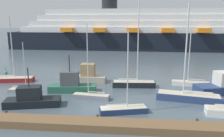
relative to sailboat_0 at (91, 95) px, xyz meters
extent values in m
plane|color=#4C5B66|center=(1.87, -2.99, -0.45)|extent=(600.00, 600.00, 0.00)
cube|color=brown|center=(1.87, -7.54, -0.10)|extent=(22.11, 1.86, 0.70)
cylinder|color=#423323|center=(-6.98, -6.51, -0.03)|extent=(0.24, 0.24, 0.84)
cylinder|color=#423323|center=(1.87, -6.51, -0.03)|extent=(0.24, 0.24, 0.84)
cylinder|color=#423323|center=(10.71, -6.51, -0.03)|extent=(0.24, 0.24, 0.84)
cube|color=gray|center=(0.01, 0.00, -0.18)|extent=(4.61, 1.53, 0.53)
cube|color=beige|center=(0.01, 0.00, 0.10)|extent=(4.42, 1.43, 0.04)
cylinder|color=silver|center=(-0.35, 0.04, 4.32)|extent=(0.11, 0.11, 8.47)
cylinder|color=silver|center=(0.66, -0.07, 0.43)|extent=(2.03, 0.32, 0.09)
cube|color=gray|center=(-9.37, 1.66, -0.25)|extent=(4.26, 1.39, 0.39)
cube|color=beige|center=(-9.37, 1.66, -0.04)|extent=(4.08, 1.29, 0.04)
cylinder|color=silver|center=(-9.04, 1.64, 3.08)|extent=(0.10, 0.10, 6.28)
cylinder|color=silver|center=(-9.98, 1.71, 0.29)|extent=(1.89, 0.21, 0.08)
cube|color=maroon|center=(-13.92, 6.50, -0.12)|extent=(6.99, 2.90, 0.66)
cube|color=beige|center=(-13.92, 6.50, 0.23)|extent=(6.70, 2.72, 0.04)
cylinder|color=silver|center=(-13.39, 6.60, 4.86)|extent=(0.16, 0.16, 9.30)
cylinder|color=silver|center=(-14.89, 6.32, 0.56)|extent=(3.03, 0.69, 0.13)
cube|color=navy|center=(11.53, 0.48, -0.03)|extent=(7.44, 3.23, 0.84)
cube|color=beige|center=(11.53, 0.48, 0.41)|extent=(7.13, 3.03, 0.04)
cylinder|color=silver|center=(10.96, 0.60, 5.61)|extent=(0.17, 0.17, 10.43)
cylinder|color=silver|center=(12.55, 0.27, 0.74)|extent=(3.21, 0.78, 0.14)
cube|color=black|center=(5.11, 5.66, -0.06)|extent=(6.16, 2.03, 0.78)
cube|color=beige|center=(5.11, 5.66, 0.35)|extent=(5.91, 1.89, 0.04)
cylinder|color=silver|center=(5.59, 5.69, 5.93)|extent=(0.15, 0.15, 11.19)
cylinder|color=silver|center=(4.23, 5.60, 0.68)|extent=(2.73, 0.30, 0.12)
cube|color=white|center=(13.38, 7.11, -0.15)|extent=(5.40, 2.08, 0.60)
cube|color=beige|center=(13.38, 7.11, 0.17)|extent=(5.18, 1.95, 0.04)
cylinder|color=silver|center=(12.96, 7.18, 3.84)|extent=(0.13, 0.13, 7.38)
cylinder|color=silver|center=(14.13, 6.99, 0.50)|extent=(2.36, 0.47, 0.10)
cube|color=navy|center=(4.11, -3.85, -0.16)|extent=(5.09, 2.55, 0.58)
cube|color=beige|center=(4.11, -3.85, 0.15)|extent=(4.87, 2.39, 0.04)
cylinder|color=silver|center=(4.49, -3.76, 4.06)|extent=(0.12, 0.12, 7.86)
cylinder|color=silver|center=(3.42, -4.03, 0.48)|extent=(2.16, 0.63, 0.09)
cube|color=#2D6B51|center=(-3.03, 2.61, -0.01)|extent=(6.44, 2.65, 0.89)
cube|color=#4C5156|center=(-3.34, 2.58, 1.37)|extent=(2.50, 1.73, 1.86)
cylinder|color=#262626|center=(-3.34, 2.58, 3.39)|extent=(0.13, 0.13, 2.19)
cube|color=#BCB29E|center=(-2.26, 7.61, 0.04)|extent=(6.09, 2.12, 0.97)
cube|color=#A3845B|center=(-1.95, 7.61, 1.47)|extent=(2.09, 1.61, 1.89)
cylinder|color=#262626|center=(-1.95, 7.61, 3.48)|extent=(0.12, 0.12, 2.13)
cube|color=black|center=(-5.98, -2.95, -0.03)|extent=(6.27, 3.27, 0.84)
cube|color=#1E2328|center=(-6.27, -3.01, 1.09)|extent=(2.71, 2.02, 1.41)
cylinder|color=#262626|center=(-6.27, -3.01, 2.84)|extent=(0.12, 0.12, 2.09)
cube|color=navy|center=(16.78, 4.07, 0.08)|extent=(7.67, 4.42, 1.07)
sphere|color=green|center=(-17.69, 11.38, -0.18)|extent=(0.55, 0.55, 0.55)
cylinder|color=black|center=(-17.69, 11.38, 0.44)|extent=(0.06, 0.06, 0.68)
sphere|color=orange|center=(-8.69, -0.36, -0.08)|extent=(0.74, 0.74, 0.74)
cylinder|color=black|center=(-8.69, -0.36, 0.65)|extent=(0.06, 0.06, 0.73)
cube|color=black|center=(15.18, 51.86, 2.42)|extent=(104.73, 17.05, 5.74)
cube|color=white|center=(15.18, 51.86, 6.23)|extent=(96.34, 15.10, 1.88)
cube|color=white|center=(15.18, 51.86, 8.11)|extent=(90.56, 14.19, 1.88)
cube|color=white|center=(15.18, 51.86, 9.99)|extent=(84.78, 13.29, 1.88)
cube|color=white|center=(15.18, 51.86, 11.87)|extent=(79.00, 12.38, 1.88)
cube|color=orange|center=(-16.32, 44.99, 6.23)|extent=(3.83, 3.01, 1.32)
cube|color=orange|center=(-5.88, 44.75, 6.23)|extent=(3.83, 3.01, 1.32)
cube|color=orange|center=(4.56, 44.51, 6.23)|extent=(3.83, 3.01, 1.32)
cube|color=orange|center=(15.00, 44.26, 6.23)|extent=(3.83, 3.01, 1.32)
cube|color=orange|center=(25.44, 44.02, 6.23)|extent=(3.83, 3.01, 1.32)
cylinder|color=black|center=(-3.61, 52.30, 15.42)|extent=(5.26, 5.26, 5.22)
camera|label=1|loc=(5.11, -25.38, 8.72)|focal=35.78mm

